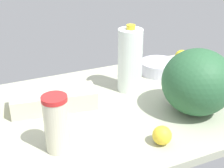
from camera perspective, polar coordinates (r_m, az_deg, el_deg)
name	(u,v)px	position (r cm, az deg, el deg)	size (l,w,h in cm)	color
countertop	(112,110)	(121.63, 0.00, -4.87)	(120.00, 76.00, 3.00)	#ABAF97
milk_jug	(130,60)	(129.02, 3.30, 4.36)	(10.13, 10.13, 28.30)	white
egg_carton	(54,100)	(120.71, -10.54, -2.88)	(31.83, 11.78, 7.01)	beige
watermelon	(197,82)	(116.89, 15.36, 0.36)	(25.92, 25.92, 24.31)	#2B5F38
mixing_bowl	(159,67)	(150.40, 8.56, 3.05)	(17.74, 17.74, 5.76)	silver
tumbler_cup	(56,124)	(95.71, -10.12, -7.13)	(7.72, 7.72, 18.57)	beige
lime_far_back	(206,81)	(141.40, 16.85, 0.53)	(5.38, 5.38, 5.38)	#69AA34
lemon_near_front	(182,56)	(164.35, 12.60, 4.93)	(6.82, 6.82, 6.82)	yellow
lemon_loose	(162,135)	(101.22, 9.13, -9.25)	(6.21, 6.21, 6.21)	yellow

